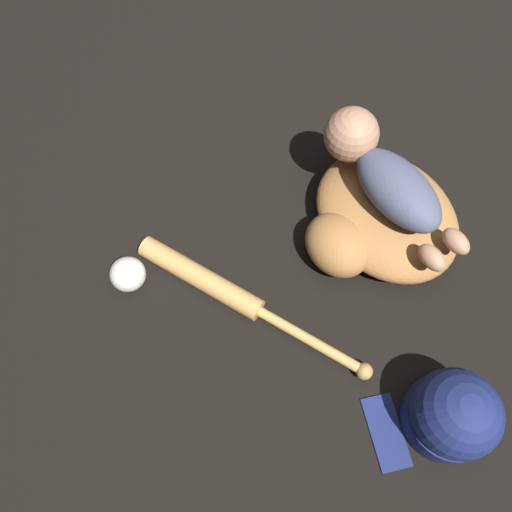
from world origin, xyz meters
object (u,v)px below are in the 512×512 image
baby_figure (382,171)px  baseball_glove (378,220)px  baseball_cap (452,415)px  baseball (128,274)px  baseball_bat (222,290)px

baby_figure → baseball_glove: bearing=142.2°
baseball_cap → baby_figure: bearing=-36.2°
baby_figure → baseball: bearing=60.6°
baby_figure → baseball_bat: 0.40m
baseball_glove → baseball_cap: 0.41m
baby_figure → baseball_bat: baby_figure is taller
baseball_glove → baseball: bearing=54.8°
baseball → baseball_cap: size_ratio=0.32×
baseball_bat → baseball: bearing=33.4°
baby_figure → baseball: baby_figure is taller
baby_figure → baseball: size_ratio=5.21×
baby_figure → baseball_bat: size_ratio=0.72×
baseball_bat → baby_figure: bearing=-105.7°
baseball_glove → baseball: (0.31, 0.44, -0.02)m
baseball_glove → baseball_cap: (-0.33, 0.24, 0.01)m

